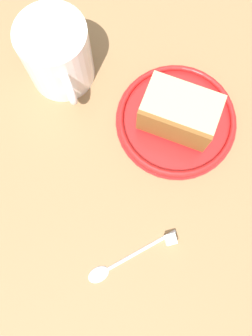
{
  "coord_description": "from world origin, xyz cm",
  "views": [
    {
      "loc": [
        13.58,
        10.09,
        48.44
      ],
      "look_at": [
        5.57,
        3.07,
        3.0
      ],
      "focal_mm": 36.52,
      "sensor_mm": 36.0,
      "label": 1
    }
  ],
  "objects_px": {
    "small_plate": "(176,120)",
    "sugar_cube": "(171,239)",
    "cake_slice": "(179,113)",
    "tea_mug": "(56,56)",
    "teaspoon": "(114,266)"
  },
  "relations": [
    {
      "from": "cake_slice",
      "to": "teaspoon",
      "type": "relative_size",
      "value": 0.9
    },
    {
      "from": "cake_slice",
      "to": "small_plate",
      "type": "bearing_deg",
      "value": -159.78
    },
    {
      "from": "tea_mug",
      "to": "cake_slice",
      "type": "bearing_deg",
      "value": 106.47
    },
    {
      "from": "small_plate",
      "to": "sugar_cube",
      "type": "distance_m",
      "value": 0.17
    },
    {
      "from": "small_plate",
      "to": "cake_slice",
      "type": "height_order",
      "value": "cake_slice"
    },
    {
      "from": "cake_slice",
      "to": "teaspoon",
      "type": "height_order",
      "value": "cake_slice"
    },
    {
      "from": "small_plate",
      "to": "cake_slice",
      "type": "bearing_deg",
      "value": 20.22
    },
    {
      "from": "small_plate",
      "to": "sugar_cube",
      "type": "height_order",
      "value": "same"
    },
    {
      "from": "tea_mug",
      "to": "teaspoon",
      "type": "xyz_separation_m",
      "value": [
        0.16,
        0.25,
        -0.05
      ]
    },
    {
      "from": "cake_slice",
      "to": "sugar_cube",
      "type": "height_order",
      "value": "cake_slice"
    },
    {
      "from": "tea_mug",
      "to": "teaspoon",
      "type": "relative_size",
      "value": 0.91
    },
    {
      "from": "small_plate",
      "to": "tea_mug",
      "type": "distance_m",
      "value": 0.19
    },
    {
      "from": "cake_slice",
      "to": "teaspoon",
      "type": "bearing_deg",
      "value": 17.72
    },
    {
      "from": "teaspoon",
      "to": "sugar_cube",
      "type": "height_order",
      "value": "sugar_cube"
    },
    {
      "from": "cake_slice",
      "to": "tea_mug",
      "type": "height_order",
      "value": "tea_mug"
    }
  ]
}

